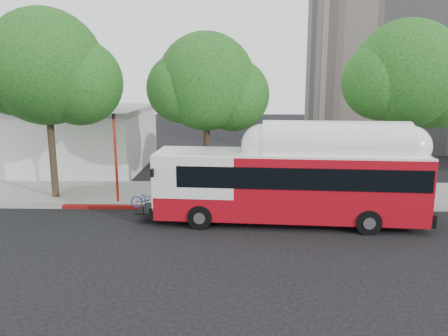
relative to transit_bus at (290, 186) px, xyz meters
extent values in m
plane|color=black|center=(-2.88, -1.89, -1.71)|extent=(120.00, 120.00, 0.00)
cube|color=gray|center=(-2.88, 4.61, -1.63)|extent=(60.00, 5.00, 0.15)
cube|color=gray|center=(-2.88, 2.01, -1.63)|extent=(60.00, 0.30, 0.15)
cube|color=maroon|center=(-5.88, 2.01, -1.63)|extent=(10.00, 0.32, 0.16)
cylinder|color=#2D2116|center=(-11.88, 3.61, 1.33)|extent=(0.36, 0.36, 6.08)
sphere|color=#124113|center=(-11.88, 3.61, 5.13)|extent=(5.80, 5.80, 5.80)
sphere|color=#124113|center=(-10.29, 3.81, 4.37)|extent=(4.35, 4.35, 4.35)
cylinder|color=#2D2116|center=(-3.88, 4.11, 1.01)|extent=(0.36, 0.36, 5.44)
sphere|color=#124113|center=(-3.88, 4.11, 4.41)|extent=(5.00, 5.00, 5.00)
sphere|color=#124113|center=(-2.51, 4.31, 3.73)|extent=(3.75, 3.75, 3.75)
cylinder|color=#2D2116|center=(6.12, 3.91, 1.17)|extent=(0.36, 0.36, 5.76)
sphere|color=#124113|center=(6.12, 3.91, 4.77)|extent=(5.40, 5.40, 5.40)
sphere|color=#124113|center=(7.60, 4.11, 4.05)|extent=(4.05, 4.05, 4.05)
cube|color=silver|center=(-16.88, 12.11, 0.29)|extent=(16.00, 10.00, 4.00)
cube|color=gray|center=(-16.88, 12.11, 2.39)|extent=(16.20, 10.20, 0.30)
cube|color=#A10B16|center=(-0.09, 0.01, 0.01)|extent=(11.60, 3.29, 2.77)
cube|color=black|center=(0.39, -0.03, 0.58)|extent=(10.46, 3.26, 0.91)
cube|color=white|center=(-0.09, 0.01, 1.43)|extent=(11.59, 3.21, 0.10)
cube|color=white|center=(1.82, -0.13, 1.68)|extent=(6.23, 2.34, 0.52)
cube|color=black|center=(-6.32, 0.45, -1.23)|extent=(0.88, 1.77, 0.06)
imported|color=#213E9A|center=(-6.32, 0.45, -0.77)|extent=(0.69, 1.67, 0.86)
cylinder|color=red|center=(-8.34, 2.71, 0.47)|extent=(0.13, 0.13, 4.36)
cube|color=black|center=(-8.34, 2.71, 2.76)|extent=(0.05, 0.44, 0.27)
camera|label=1|loc=(-2.44, -18.51, 4.63)|focal=35.00mm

